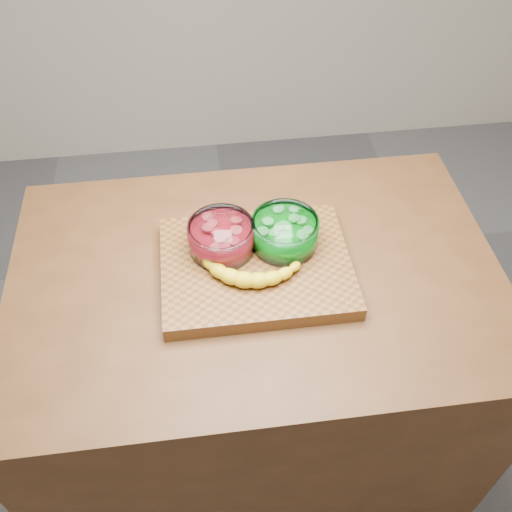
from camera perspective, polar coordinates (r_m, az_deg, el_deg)
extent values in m
plane|color=#56575B|center=(2.15, 0.00, -17.59)|extent=(3.50, 3.50, 0.00)
cube|color=#503018|center=(1.75, 0.00, -11.37)|extent=(1.20, 0.80, 0.90)
cube|color=brown|center=(1.37, 0.00, -1.13)|extent=(0.45, 0.35, 0.04)
cylinder|color=white|center=(1.36, -3.47, 1.90)|extent=(0.16, 0.16, 0.07)
cylinder|color=#B01623|center=(1.37, -3.45, 1.57)|extent=(0.14, 0.14, 0.04)
cylinder|color=#DF4651|center=(1.35, -3.51, 2.47)|extent=(0.13, 0.13, 0.02)
cylinder|color=white|center=(1.37, 2.88, 2.38)|extent=(0.16, 0.16, 0.08)
cylinder|color=#069215|center=(1.38, 2.87, 2.06)|extent=(0.14, 0.14, 0.04)
cylinder|color=#6AE36B|center=(1.36, 2.91, 2.96)|extent=(0.13, 0.13, 0.02)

